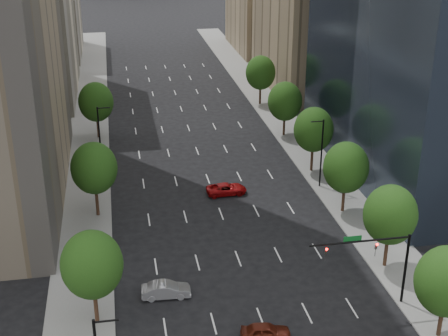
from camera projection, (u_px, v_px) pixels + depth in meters
sidewalk_left at (86, 187)px, 79.26m from camera, size 6.00×200.00×0.15m
sidewalk_right at (322, 170)px, 84.30m from camera, size 6.00×200.00×0.15m
filler_left at (47, 16)px, 142.88m from camera, size 14.00×26.00×18.00m
parking_tan_right at (307, 7)px, 116.11m from camera, size 14.00×30.00×30.00m
filler_right at (264, 16)px, 148.71m from camera, size 14.00×26.00×16.00m
tree_right_0 at (447, 281)px, 50.32m from camera, size 5.20×5.20×8.39m
tree_right_1 at (390, 215)px, 60.12m from camera, size 5.20×5.20×8.75m
tree_right_2 at (346, 168)px, 71.03m from camera, size 5.20×5.20×8.61m
tree_right_3 at (314, 130)px, 81.76m from camera, size 5.20×5.20×8.89m
tree_right_4 at (285, 101)px, 94.59m from camera, size 5.20×5.20×8.46m
tree_right_5 at (261, 73)px, 108.94m from camera, size 5.20×5.20×8.75m
tree_left_0 at (92, 265)px, 51.95m from camera, size 5.20×5.20×8.75m
tree_left_1 at (94, 168)px, 69.94m from camera, size 5.20×5.20×8.97m
tree_left_2 at (96, 102)px, 93.56m from camera, size 5.20×5.20×8.68m
streetlight_rn at (321, 151)px, 77.56m from camera, size 1.70×0.20×9.00m
streetlight_ln at (100, 137)px, 82.23m from camera, size 1.70×0.20×9.00m
traffic_signal at (381, 256)px, 54.36m from camera, size 9.12×0.40×7.38m
car_maroon at (266, 332)px, 51.89m from camera, size 4.33×2.17×1.41m
car_silver at (166, 290)px, 57.34m from camera, size 4.56×1.78×1.48m
car_red_far at (226, 189)px, 77.34m from camera, size 5.08×2.52×1.38m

